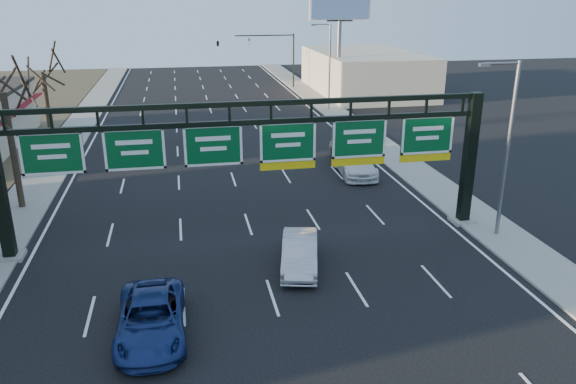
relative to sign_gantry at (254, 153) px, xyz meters
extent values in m
plane|color=black|center=(-0.16, -8.00, -4.63)|extent=(160.00, 160.00, 0.00)
cube|color=gray|center=(-12.96, 12.00, -4.57)|extent=(3.00, 120.00, 0.12)
cube|color=gray|center=(12.64, 12.00, -4.57)|extent=(3.00, 120.00, 0.12)
cube|color=white|center=(-0.16, 12.00, -4.62)|extent=(21.60, 120.00, 0.01)
cube|color=gray|center=(-11.86, 0.00, -4.53)|extent=(1.20, 1.20, 0.20)
cube|color=black|center=(11.54, 0.00, -1.03)|extent=(0.55, 0.55, 7.20)
cube|color=gray|center=(11.54, 0.00, -4.53)|extent=(1.20, 1.20, 0.20)
cube|color=black|center=(-0.16, 0.00, 2.42)|extent=(23.40, 0.25, 0.25)
cube|color=black|center=(-0.16, 0.00, 1.52)|extent=(23.40, 0.25, 0.25)
cube|color=#054B21|center=(-9.33, 0.00, 0.47)|extent=(2.80, 0.10, 2.00)
cube|color=#054B21|center=(-5.66, 0.00, 0.47)|extent=(2.80, 0.10, 2.00)
cube|color=#054B21|center=(-1.99, 0.00, 0.47)|extent=(2.80, 0.10, 2.00)
cube|color=#054B21|center=(1.67, 0.00, 0.47)|extent=(2.80, 0.10, 2.00)
cube|color=yellow|center=(1.67, 0.00, -0.75)|extent=(2.80, 0.10, 0.40)
cube|color=#054B21|center=(5.34, 0.00, 0.47)|extent=(2.80, 0.10, 2.00)
cube|color=yellow|center=(5.34, 0.00, -0.75)|extent=(2.80, 0.10, 0.40)
cube|color=#054B21|center=(9.01, 0.00, 0.47)|extent=(2.80, 0.10, 2.00)
cube|color=yellow|center=(9.01, 0.00, -0.75)|extent=(2.80, 0.10, 0.40)
cube|color=maroon|center=(-16.56, 21.00, -1.63)|extent=(1.20, 18.00, 0.40)
cube|color=beige|center=(19.84, 42.00, -2.13)|extent=(12.00, 20.00, 5.00)
cylinder|color=black|center=(-12.96, 7.00, -1.09)|extent=(0.36, 0.36, 6.84)
cylinder|color=black|center=(-12.96, 17.00, -1.28)|extent=(0.36, 0.36, 6.46)
cylinder|color=slate|center=(12.44, -2.00, -0.01)|extent=(0.20, 0.20, 9.00)
cylinder|color=slate|center=(11.54, -2.00, 4.39)|extent=(1.80, 0.12, 0.12)
cube|color=slate|center=(10.64, -2.00, 4.34)|extent=(0.50, 0.22, 0.15)
cylinder|color=slate|center=(12.44, 32.00, -0.01)|extent=(0.20, 0.20, 9.00)
cylinder|color=slate|center=(11.54, 32.00, 4.39)|extent=(1.80, 0.12, 0.12)
cube|color=slate|center=(10.64, 32.00, 4.34)|extent=(0.50, 0.22, 0.15)
cylinder|color=slate|center=(14.84, 37.00, -0.13)|extent=(0.50, 0.50, 9.00)
cube|color=slate|center=(14.84, 37.00, 4.37)|extent=(3.00, 0.30, 0.20)
cube|color=white|center=(14.84, 37.00, 5.87)|extent=(7.00, 0.30, 3.00)
cube|color=#5777AE|center=(14.84, 36.80, 5.87)|extent=(6.60, 0.05, 2.60)
cylinder|color=black|center=(11.64, 47.00, -1.13)|extent=(0.18, 0.18, 7.00)
cylinder|color=black|center=(7.84, 47.00, 2.17)|extent=(7.60, 0.14, 0.14)
imported|color=black|center=(5.84, 47.00, 1.37)|extent=(0.20, 0.20, 1.00)
imported|color=black|center=(1.84, 47.00, 1.37)|extent=(0.54, 0.54, 1.62)
imported|color=navy|center=(-5.00, -7.89, -3.89)|extent=(2.48, 5.34, 1.48)
imported|color=#ABABB0|center=(1.53, -3.58, -3.88)|extent=(2.57, 4.80, 1.50)
imported|color=white|center=(8.30, 9.59, -3.81)|extent=(2.64, 5.79, 1.64)
imported|color=#3C3E40|center=(8.72, 12.78, -3.82)|extent=(2.03, 4.81, 1.62)
imported|color=#B4B4B9|center=(-1.41, 19.54, -3.96)|extent=(1.76, 4.16, 1.33)
camera|label=1|loc=(-3.49, -26.36, 7.44)|focal=35.00mm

